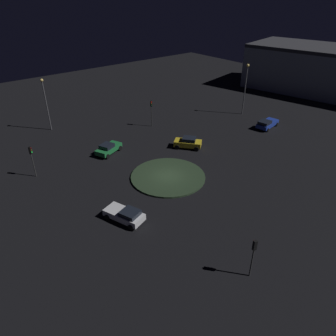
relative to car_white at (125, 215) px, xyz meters
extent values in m
plane|color=black|center=(-3.68, 8.54, -0.72)|extent=(117.35, 117.35, 0.00)
cylinder|color=#263823|center=(-3.68, 8.54, -0.62)|extent=(9.15, 9.15, 0.21)
cube|color=white|center=(-0.14, -0.05, -0.08)|extent=(4.46, 3.02, 0.67)
cube|color=black|center=(0.62, 0.21, 0.46)|extent=(2.14, 2.05, 0.43)
cylinder|color=black|center=(-1.25, -1.37, -0.42)|extent=(0.65, 0.41, 0.61)
cylinder|color=black|center=(-1.82, 0.33, -0.42)|extent=(0.65, 0.41, 0.61)
cylinder|color=black|center=(1.55, -0.42, -0.42)|extent=(0.65, 0.41, 0.61)
cylinder|color=black|center=(0.97, 1.28, -0.42)|extent=(0.65, 0.41, 0.61)
cube|color=#1E7238|center=(-13.94, 6.22, -0.06)|extent=(3.16, 4.38, 0.64)
cube|color=black|center=(-13.81, 5.91, 0.51)|extent=(2.08, 2.15, 0.50)
cylinder|color=black|center=(-15.30, 7.21, -0.38)|extent=(0.46, 0.71, 0.68)
cylinder|color=black|center=(-13.67, 7.89, -0.38)|extent=(0.46, 0.71, 0.68)
cylinder|color=black|center=(-14.20, 4.55, -0.38)|extent=(0.46, 0.71, 0.68)
cylinder|color=black|center=(-12.57, 5.22, -0.38)|extent=(0.46, 0.71, 0.68)
cube|color=gold|center=(-8.15, 15.91, 0.00)|extent=(4.12, 3.77, 0.75)
cube|color=black|center=(-8.00, 16.02, 0.64)|extent=(2.42, 2.37, 0.54)
cylinder|color=black|center=(-7.60, 17.46, -0.37)|extent=(0.68, 0.60, 0.69)
cylinder|color=black|center=(-6.51, 16.07, -0.37)|extent=(0.68, 0.60, 0.69)
cylinder|color=black|center=(-9.78, 15.74, -0.37)|extent=(0.68, 0.60, 0.69)
cylinder|color=black|center=(-8.69, 14.36, -0.37)|extent=(0.68, 0.60, 0.69)
cube|color=#1E38A5|center=(-5.39, 31.20, -0.09)|extent=(2.52, 4.72, 0.65)
cube|color=black|center=(-5.23, 30.11, 0.48)|extent=(1.92, 2.16, 0.48)
cylinder|color=black|center=(-6.56, 32.66, -0.42)|extent=(0.31, 0.63, 0.60)
cylinder|color=black|center=(-4.71, 32.93, -0.42)|extent=(0.31, 0.63, 0.60)
cylinder|color=black|center=(-6.07, 29.46, -0.42)|extent=(0.31, 0.63, 0.60)
cylinder|color=black|center=(-4.23, 29.74, -0.42)|extent=(0.31, 0.63, 0.60)
cylinder|color=#2D2D2D|center=(12.34, 3.99, 0.72)|extent=(0.12, 0.12, 2.88)
cube|color=black|center=(12.34, 3.99, 2.61)|extent=(0.29, 0.35, 0.90)
sphere|color=red|center=(12.20, 4.03, 2.88)|extent=(0.20, 0.20, 0.20)
sphere|color=#4C380F|center=(12.20, 4.03, 2.61)|extent=(0.20, 0.20, 0.20)
sphere|color=#0F3819|center=(12.20, 4.03, 2.34)|extent=(0.20, 0.20, 0.20)
cylinder|color=#2D2D2D|center=(-17.92, 16.72, 1.02)|extent=(0.12, 0.12, 3.47)
cube|color=black|center=(-17.92, 16.72, 3.20)|extent=(0.34, 0.37, 0.90)
sphere|color=red|center=(-17.80, 16.65, 3.47)|extent=(0.20, 0.20, 0.20)
sphere|color=#4C380F|center=(-17.80, 16.65, 3.20)|extent=(0.20, 0.20, 0.20)
sphere|color=#0F3819|center=(-17.80, 16.65, 2.93)|extent=(0.20, 0.20, 0.20)
cylinder|color=#2D2D2D|center=(-14.17, -3.95, 0.86)|extent=(0.12, 0.12, 3.16)
cube|color=black|center=(-14.17, -3.95, 2.89)|extent=(0.37, 0.36, 0.90)
sphere|color=#3F0C0C|center=(-14.08, -3.84, 3.16)|extent=(0.20, 0.20, 0.20)
sphere|color=#4C380F|center=(-14.08, -3.84, 2.89)|extent=(0.20, 0.20, 0.20)
sphere|color=#1EE53F|center=(-14.08, -3.84, 2.62)|extent=(0.20, 0.20, 0.20)
cylinder|color=#4C4C51|center=(-27.15, 3.14, 3.24)|extent=(0.18, 0.18, 7.91)
sphere|color=#F9D166|center=(-27.15, 3.14, 7.33)|extent=(0.47, 0.47, 0.47)
cylinder|color=#4C4C51|center=(-12.09, 32.98, 3.53)|extent=(0.18, 0.18, 8.50)
sphere|color=#F9D166|center=(-12.09, 32.98, 7.93)|extent=(0.51, 0.51, 0.51)
cube|color=#8C939E|center=(-9.46, 57.56, 3.59)|extent=(35.16, 21.27, 8.62)
cube|color=#333338|center=(-9.46, 57.56, 8.24)|extent=(35.16, 21.27, 0.70)
camera|label=1|loc=(22.02, -12.54, 19.89)|focal=33.93mm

